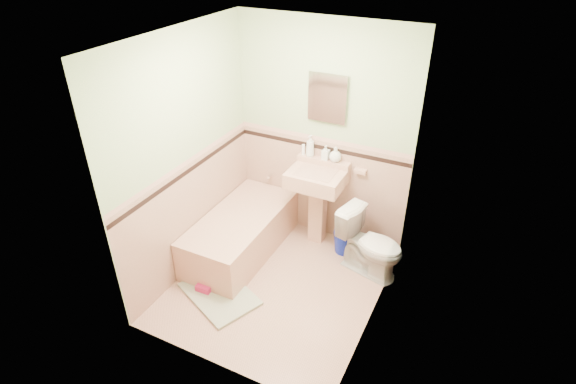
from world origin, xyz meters
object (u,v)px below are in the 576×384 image
at_px(bathtub, 241,235).
at_px(soap_bottle_left, 310,146).
at_px(soap_bottle_right, 335,154).
at_px(bucket, 344,242).
at_px(toilet, 371,244).
at_px(sink, 316,208).
at_px(soap_bottle_mid, 326,152).
at_px(shoe, 203,289).
at_px(medicine_cabinet, 328,98).

distance_m(bathtub, soap_bottle_left, 1.26).
bearing_deg(bathtub, soap_bottle_right, 41.21).
xyz_separation_m(bathtub, bucket, (1.05, 0.51, -0.10)).
bearing_deg(bucket, toilet, -29.46).
xyz_separation_m(sink, toilet, (0.73, -0.22, -0.12)).
bearing_deg(bucket, soap_bottle_right, 141.02).
distance_m(soap_bottle_mid, shoe, 1.93).
bearing_deg(shoe, soap_bottle_right, 59.47).
bearing_deg(soap_bottle_left, bucket, -19.95).
bearing_deg(soap_bottle_left, sink, -47.15).
bearing_deg(sink, bathtub, -142.07).
xyz_separation_m(bucket, shoe, (-1.04, -1.28, -0.07)).
xyz_separation_m(soap_bottle_left, soap_bottle_right, (0.30, 0.00, -0.04)).
relative_size(soap_bottle_right, bucket, 0.65).
bearing_deg(bucket, shoe, -129.01).
xyz_separation_m(sink, soap_bottle_left, (-0.17, 0.18, 0.66)).
distance_m(bathtub, soap_bottle_mid, 1.32).
xyz_separation_m(bathtub, shoe, (0.01, -0.77, -0.16)).
relative_size(sink, soap_bottle_mid, 5.76).
bearing_deg(bathtub, soap_bottle_left, 54.15).
height_order(toilet, bucket, toilet).
bearing_deg(shoe, soap_bottle_mid, 62.95).
height_order(sink, bucket, sink).
height_order(soap_bottle_right, toilet, soap_bottle_right).
height_order(sink, medicine_cabinet, medicine_cabinet).
relative_size(soap_bottle_right, toilet, 0.24).
height_order(soap_bottle_mid, soap_bottle_right, soap_bottle_right).
distance_m(soap_bottle_mid, toilet, 1.10).
bearing_deg(bucket, bathtub, -153.98).
bearing_deg(bucket, soap_bottle_left, 160.05).
bearing_deg(shoe, sink, 60.64).
distance_m(soap_bottle_left, bucket, 1.16).
bearing_deg(toilet, shoe, 142.31).
xyz_separation_m(medicine_cabinet, toilet, (0.73, -0.43, -1.34)).
distance_m(sink, shoe, 1.52).
xyz_separation_m(bathtub, sink, (0.68, 0.53, 0.25)).
xyz_separation_m(soap_bottle_mid, toilet, (0.71, -0.40, -0.74)).
distance_m(soap_bottle_left, soap_bottle_mid, 0.19).
distance_m(medicine_cabinet, soap_bottle_right, 0.62).
distance_m(toilet, bucket, 0.47).
height_order(medicine_cabinet, bucket, medicine_cabinet).
distance_m(medicine_cabinet, shoe, 2.32).
distance_m(sink, soap_bottle_mid, 0.65).
distance_m(soap_bottle_right, shoe, 1.97).
bearing_deg(bathtub, sink, 37.93).
relative_size(medicine_cabinet, soap_bottle_right, 2.64).
bearing_deg(soap_bottle_right, toilet, -33.58).
bearing_deg(toilet, sink, 87.91).
xyz_separation_m(medicine_cabinet, soap_bottle_mid, (0.02, -0.03, -0.61)).
xyz_separation_m(toilet, bucket, (-0.35, 0.20, -0.23)).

